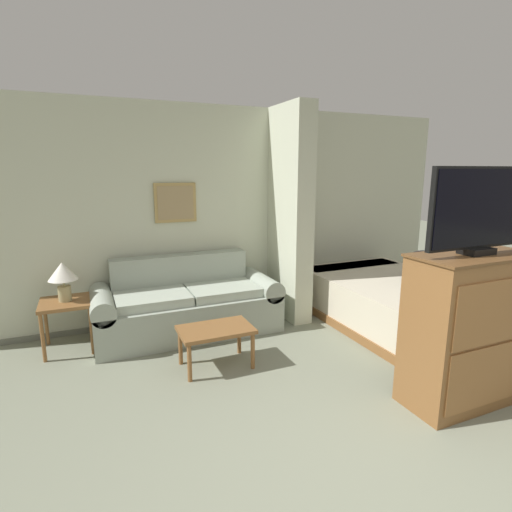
{
  "coord_description": "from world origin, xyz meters",
  "views": [
    {
      "loc": [
        -1.59,
        -1.25,
        1.83
      ],
      "look_at": [
        -0.14,
        2.1,
        1.05
      ],
      "focal_mm": 28.0,
      "sensor_mm": 36.0,
      "label": 1
    }
  ],
  "objects_px": {
    "tv_dresser": "(467,330)",
    "couch": "(187,305)",
    "bed": "(388,299)",
    "backpack": "(422,267)",
    "coffee_table": "(216,333)",
    "table_lamp": "(63,274)",
    "tv": "(482,211)"
  },
  "relations": [
    {
      "from": "tv_dresser",
      "to": "couch",
      "type": "bearing_deg",
      "value": 126.5
    },
    {
      "from": "tv_dresser",
      "to": "bed",
      "type": "distance_m",
      "value": 1.82
    },
    {
      "from": "tv_dresser",
      "to": "backpack",
      "type": "xyz_separation_m",
      "value": [
        0.84,
        1.31,
        0.13
      ]
    },
    {
      "from": "backpack",
      "to": "tv_dresser",
      "type": "bearing_deg",
      "value": -122.67
    },
    {
      "from": "backpack",
      "to": "coffee_table",
      "type": "bearing_deg",
      "value": 179.44
    },
    {
      "from": "couch",
      "to": "table_lamp",
      "type": "height_order",
      "value": "table_lamp"
    },
    {
      "from": "coffee_table",
      "to": "backpack",
      "type": "height_order",
      "value": "backpack"
    },
    {
      "from": "tv_dresser",
      "to": "table_lamp",
      "type": "bearing_deg",
      "value": 141.94
    },
    {
      "from": "coffee_table",
      "to": "table_lamp",
      "type": "xyz_separation_m",
      "value": [
        -1.29,
        0.97,
        0.47
      ]
    },
    {
      "from": "tv",
      "to": "bed",
      "type": "height_order",
      "value": "tv"
    },
    {
      "from": "tv",
      "to": "coffee_table",
      "type": "bearing_deg",
      "value": 141.0
    },
    {
      "from": "couch",
      "to": "coffee_table",
      "type": "bearing_deg",
      "value": -87.49
    },
    {
      "from": "couch",
      "to": "coffee_table",
      "type": "relative_size",
      "value": 3.03
    },
    {
      "from": "tv",
      "to": "backpack",
      "type": "relative_size",
      "value": 2.56
    },
    {
      "from": "tv_dresser",
      "to": "bed",
      "type": "xyz_separation_m",
      "value": [
        0.69,
        1.65,
        -0.33
      ]
    },
    {
      "from": "coffee_table",
      "to": "tv_dresser",
      "type": "xyz_separation_m",
      "value": [
        1.65,
        -1.34,
        0.27
      ]
    },
    {
      "from": "couch",
      "to": "backpack",
      "type": "bearing_deg",
      "value": -21.01
    },
    {
      "from": "couch",
      "to": "tv",
      "type": "relative_size",
      "value": 2.06
    },
    {
      "from": "couch",
      "to": "tv_dresser",
      "type": "bearing_deg",
      "value": -53.5
    },
    {
      "from": "table_lamp",
      "to": "bed",
      "type": "relative_size",
      "value": 0.2
    },
    {
      "from": "couch",
      "to": "backpack",
      "type": "relative_size",
      "value": 5.28
    },
    {
      "from": "couch",
      "to": "tv_dresser",
      "type": "relative_size",
      "value": 1.7
    },
    {
      "from": "couch",
      "to": "tv_dresser",
      "type": "height_order",
      "value": "tv_dresser"
    },
    {
      "from": "tv_dresser",
      "to": "bed",
      "type": "height_order",
      "value": "tv_dresser"
    },
    {
      "from": "tv",
      "to": "table_lamp",
      "type": "bearing_deg",
      "value": 141.95
    },
    {
      "from": "table_lamp",
      "to": "backpack",
      "type": "height_order",
      "value": "same"
    },
    {
      "from": "table_lamp",
      "to": "tv_dresser",
      "type": "xyz_separation_m",
      "value": [
        2.94,
        -2.3,
        -0.2
      ]
    },
    {
      "from": "couch",
      "to": "tv",
      "type": "height_order",
      "value": "tv"
    },
    {
      "from": "coffee_table",
      "to": "tv",
      "type": "xyz_separation_m",
      "value": [
        1.65,
        -1.33,
        1.21
      ]
    },
    {
      "from": "table_lamp",
      "to": "couch",
      "type": "bearing_deg",
      "value": -0.9
    },
    {
      "from": "table_lamp",
      "to": "tv",
      "type": "bearing_deg",
      "value": -38.05
    },
    {
      "from": "couch",
      "to": "bed",
      "type": "distance_m",
      "value": 2.46
    }
  ]
}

